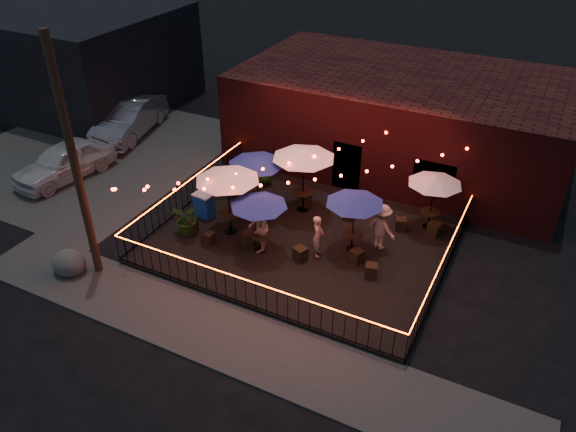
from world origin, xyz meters
name	(u,v)px	position (x,y,z in m)	size (l,w,h in m)	color
ground	(277,273)	(0.00, 0.00, 0.00)	(110.00, 110.00, 0.00)	black
patio	(303,240)	(0.00, 2.00, 0.07)	(10.00, 8.00, 0.15)	black
sidewalk	(225,335)	(0.00, -3.25, 0.03)	(18.00, 2.50, 0.05)	#3C3A37
parking_lot	(92,152)	(-12.00, 4.00, 0.01)	(11.00, 12.00, 0.02)	#3C3A37
brick_building	(402,118)	(1.00, 9.99, 2.00)	(14.00, 8.00, 4.00)	#3A1012
background_building	(66,54)	(-18.00, 9.00, 2.50)	(12.00, 9.00, 5.00)	black
utility_pole	(75,165)	(-5.40, -2.60, 4.00)	(0.26, 0.26, 8.00)	#3D2D19
fence_front	(246,293)	(0.00, -2.00, 0.66)	(10.00, 0.04, 1.04)	black
fence_left	(187,194)	(-5.00, 2.00, 0.66)	(0.04, 8.00, 1.04)	black
fence_right	(443,266)	(5.00, 2.00, 0.66)	(0.04, 8.00, 1.04)	black
festoon_lights	(273,179)	(-1.01, 1.70, 2.52)	(10.02, 8.72, 1.32)	#FF2114
cafe_table_0	(227,176)	(-2.55, 1.21, 2.46)	(2.72, 2.72, 2.53)	black
cafe_table_1	(257,161)	(-2.38, 2.94, 2.32)	(2.66, 2.66, 2.37)	black
cafe_table_2	(259,203)	(-1.02, 0.68, 2.12)	(2.41, 2.41, 2.15)	black
cafe_table_3	(304,154)	(-0.87, 3.79, 2.54)	(2.44, 2.44, 2.62)	black
cafe_table_4	(355,200)	(1.78, 2.21, 2.15)	(2.11, 2.11, 2.20)	black
cafe_table_5	(435,181)	(3.80, 4.80, 2.12)	(2.16, 2.16, 2.15)	black
bistro_chair_0	(192,227)	(-3.80, 0.55, 0.38)	(0.39, 0.39, 0.46)	black
bistro_chair_1	(209,238)	(-2.86, 0.26, 0.36)	(0.35, 0.35, 0.41)	black
bistro_chair_2	(231,191)	(-3.87, 3.39, 0.37)	(0.37, 0.37, 0.44)	black
bistro_chair_3	(253,195)	(-2.93, 3.47, 0.39)	(0.41, 0.41, 0.48)	black
bistro_chair_4	(249,238)	(-1.56, 0.85, 0.40)	(0.42, 0.42, 0.50)	black
bistro_chair_5	(300,254)	(0.45, 0.87, 0.38)	(0.39, 0.39, 0.47)	black
bistro_chair_6	(305,200)	(-0.93, 4.07, 0.40)	(0.43, 0.43, 0.50)	black
bistro_chair_7	(348,214)	(0.94, 3.97, 0.36)	(0.35, 0.35, 0.41)	black
bistro_chair_8	(357,256)	(2.20, 1.61, 0.38)	(0.39, 0.39, 0.46)	black
bistro_chair_9	(371,271)	(2.91, 1.09, 0.38)	(0.39, 0.39, 0.46)	black
bistro_chair_10	(401,224)	(2.93, 4.19, 0.38)	(0.39, 0.39, 0.46)	black
bistro_chair_11	(435,229)	(4.14, 4.41, 0.41)	(0.44, 0.44, 0.52)	black
patron_a	(318,236)	(0.85, 1.38, 0.92)	(0.56, 0.37, 1.55)	#D7A88E
patron_b	(258,227)	(-1.09, 0.71, 1.08)	(0.91, 0.71, 1.86)	tan
patron_c	(382,227)	(2.63, 2.75, 1.01)	(1.11, 0.64, 1.72)	tan
potted_shrub_a	(187,220)	(-3.86, 0.41, 0.75)	(1.08, 0.94, 1.20)	#183A0E
potted_shrub_b	(217,180)	(-4.47, 3.26, 0.78)	(0.70, 0.56, 1.26)	#12380D
potted_shrub_c	(264,170)	(-3.20, 4.89, 0.77)	(0.70, 0.70, 1.25)	#0E3A0E
cooler	(204,205)	(-4.01, 1.68, 0.64)	(0.78, 0.59, 0.96)	blue
boulder	(69,263)	(-6.17, -3.11, 0.40)	(1.03, 0.87, 0.80)	#4F4F49
car_white	(64,161)	(-11.20, 1.72, 0.77)	(1.81, 4.51, 1.54)	white
car_silver	(129,118)	(-11.66, 6.46, 0.85)	(1.80, 5.17, 1.70)	#A6A5AD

